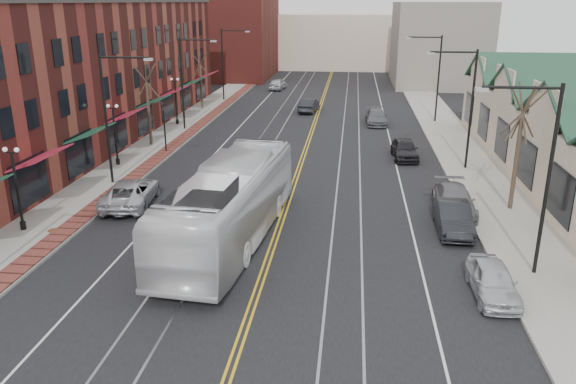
% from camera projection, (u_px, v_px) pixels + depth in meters
% --- Properties ---
extents(ground, '(160.00, 160.00, 0.00)m').
position_uv_depth(ground, '(242.00, 337.00, 19.57)').
color(ground, black).
rests_on(ground, ground).
extents(sidewalk_left, '(4.00, 120.00, 0.15)m').
position_uv_depth(sidewalk_left, '(129.00, 166.00, 39.65)').
color(sidewalk_left, gray).
rests_on(sidewalk_left, ground).
extents(sidewalk_right, '(4.00, 120.00, 0.15)m').
position_uv_depth(sidewalk_right, '(478.00, 177.00, 37.05)').
color(sidewalk_right, gray).
rests_on(sidewalk_right, ground).
extents(building_left, '(10.00, 50.00, 11.00)m').
position_uv_depth(building_left, '(73.00, 74.00, 45.24)').
color(building_left, maroon).
rests_on(building_left, ground).
extents(backdrop_left, '(14.00, 18.00, 14.00)m').
position_uv_depth(backdrop_left, '(225.00, 30.00, 84.86)').
color(backdrop_left, maroon).
rests_on(backdrop_left, ground).
extents(backdrop_mid, '(22.00, 14.00, 9.00)m').
position_uv_depth(backdrop_mid, '(334.00, 41.00, 98.04)').
color(backdrop_mid, '#BFAC93').
rests_on(backdrop_mid, ground).
extents(backdrop_right, '(12.00, 16.00, 11.00)m').
position_uv_depth(backdrop_right, '(438.00, 44.00, 77.29)').
color(backdrop_right, slate).
rests_on(backdrop_right, ground).
extents(streetlight_l_1, '(3.33, 0.25, 8.00)m').
position_uv_depth(streetlight_l_1, '(112.00, 106.00, 34.19)').
color(streetlight_l_1, black).
rests_on(streetlight_l_1, sidewalk_left).
extents(streetlight_l_2, '(3.33, 0.25, 8.00)m').
position_uv_depth(streetlight_l_2, '(186.00, 74.00, 49.23)').
color(streetlight_l_2, black).
rests_on(streetlight_l_2, sidewalk_left).
extents(streetlight_l_3, '(3.33, 0.25, 8.00)m').
position_uv_depth(streetlight_l_3, '(226.00, 57.00, 64.27)').
color(streetlight_l_3, black).
rests_on(streetlight_l_3, sidewalk_left).
extents(streetlight_r_0, '(3.33, 0.25, 8.00)m').
position_uv_depth(streetlight_r_0, '(539.00, 162.00, 22.39)').
color(streetlight_r_0, black).
rests_on(streetlight_r_0, sidewalk_right).
extents(streetlight_r_1, '(3.33, 0.25, 8.00)m').
position_uv_depth(streetlight_r_1, '(466.00, 97.00, 37.43)').
color(streetlight_r_1, black).
rests_on(streetlight_r_1, sidewalk_right).
extents(streetlight_r_2, '(3.33, 0.25, 8.00)m').
position_uv_depth(streetlight_r_2, '(434.00, 70.00, 52.48)').
color(streetlight_r_2, black).
rests_on(streetlight_r_2, sidewalk_right).
extents(lamppost_l_1, '(0.84, 0.28, 4.27)m').
position_uv_depth(lamppost_l_1, '(17.00, 191.00, 27.76)').
color(lamppost_l_1, black).
rests_on(lamppost_l_1, sidewalk_left).
extents(lamppost_l_2, '(0.84, 0.28, 4.27)m').
position_uv_depth(lamppost_l_2, '(115.00, 136.00, 39.05)').
color(lamppost_l_2, black).
rests_on(lamppost_l_2, sidewalk_left).
extents(lamppost_l_3, '(0.84, 0.28, 4.27)m').
position_uv_depth(lamppost_l_3, '(176.00, 102.00, 52.21)').
color(lamppost_l_3, black).
rests_on(lamppost_l_3, sidewalk_left).
extents(tree_left_near, '(1.78, 1.37, 6.48)m').
position_uv_depth(tree_left_near, '(148.00, 103.00, 44.23)').
color(tree_left_near, '#382B21').
rests_on(tree_left_near, sidewalk_left).
extents(tree_left_far, '(1.66, 1.28, 6.02)m').
position_uv_depth(tree_left_far, '(201.00, 79.00, 59.35)').
color(tree_left_far, '#382B21').
rests_on(tree_left_far, sidewalk_left).
extents(tree_right_mid, '(1.90, 1.46, 6.93)m').
position_uv_depth(tree_right_mid, '(518.00, 145.00, 30.17)').
color(tree_right_mid, '#382B21').
rests_on(tree_right_mid, sidewalk_right).
extents(manhole_far, '(0.60, 0.60, 0.02)m').
position_uv_depth(manhole_far, '(54.00, 230.00, 28.25)').
color(manhole_far, '#592D19').
rests_on(manhole_far, sidewalk_left).
extents(traffic_signal, '(0.18, 0.15, 3.80)m').
position_uv_depth(traffic_signal, '(164.00, 123.00, 42.52)').
color(traffic_signal, black).
rests_on(traffic_signal, sidewalk_left).
extents(transit_bus, '(4.50, 13.98, 3.83)m').
position_uv_depth(transit_bus, '(230.00, 204.00, 26.85)').
color(transit_bus, white).
rests_on(transit_bus, ground).
extents(parked_suv, '(3.18, 5.70, 1.51)m').
position_uv_depth(parked_suv, '(130.00, 193.00, 31.95)').
color(parked_suv, silver).
rests_on(parked_suv, ground).
extents(parked_car_a, '(1.66, 3.98, 1.35)m').
position_uv_depth(parked_car_a, '(493.00, 281.00, 22.07)').
color(parked_car_a, silver).
rests_on(parked_car_a, ground).
extents(parked_car_b, '(1.62, 4.52, 1.48)m').
position_uv_depth(parked_car_b, '(453.00, 217.00, 28.33)').
color(parked_car_b, black).
rests_on(parked_car_b, ground).
extents(parked_car_c, '(2.09, 4.99, 1.44)m').
position_uv_depth(parked_car_c, '(454.00, 200.00, 30.81)').
color(parked_car_c, slate).
rests_on(parked_car_c, ground).
extents(parked_car_d, '(1.96, 4.43, 1.48)m').
position_uv_depth(parked_car_d, '(405.00, 149.00, 41.46)').
color(parked_car_d, black).
rests_on(parked_car_d, ground).
extents(distant_car_left, '(2.04, 4.50, 1.43)m').
position_uv_depth(distant_car_left, '(309.00, 105.00, 58.97)').
color(distant_car_left, black).
rests_on(distant_car_left, ground).
extents(distant_car_right, '(2.17, 4.86, 1.39)m').
position_uv_depth(distant_car_right, '(376.00, 117.00, 53.14)').
color(distant_car_right, '#5D5D64').
rests_on(distant_car_right, ground).
extents(distant_car_far, '(2.15, 4.52, 1.49)m').
position_uv_depth(distant_car_far, '(278.00, 84.00, 73.92)').
color(distant_car_far, '#B7BABF').
rests_on(distant_car_far, ground).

